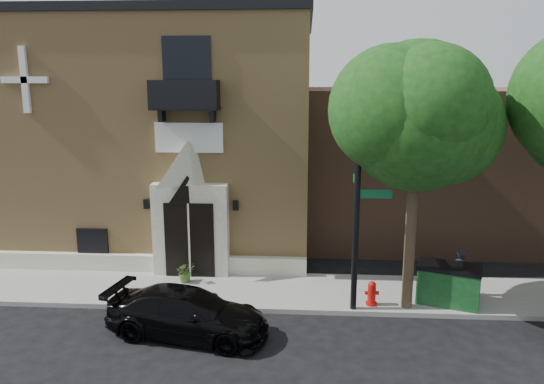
# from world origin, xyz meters

# --- Properties ---
(ground) EXTENTS (120.00, 120.00, 0.00)m
(ground) POSITION_xyz_m (0.00, 0.00, 0.00)
(ground) COLOR black
(ground) RESTS_ON ground
(sidewalk) EXTENTS (42.00, 3.00, 0.15)m
(sidewalk) POSITION_xyz_m (1.00, 1.50, 0.07)
(sidewalk) COLOR gray
(sidewalk) RESTS_ON ground
(church) EXTENTS (12.20, 11.01, 9.30)m
(church) POSITION_xyz_m (-2.99, 7.95, 4.63)
(church) COLOR tan
(church) RESTS_ON ground
(neighbour_building) EXTENTS (18.00, 8.00, 6.40)m
(neighbour_building) POSITION_xyz_m (12.00, 9.00, 3.20)
(neighbour_building) COLOR brown
(neighbour_building) RESTS_ON ground
(street_tree_left) EXTENTS (4.97, 4.38, 7.77)m
(street_tree_left) POSITION_xyz_m (6.03, 0.35, 5.87)
(street_tree_left) COLOR #38281C
(street_tree_left) RESTS_ON sidewalk
(black_sedan) EXTENTS (4.71, 2.62, 1.29)m
(black_sedan) POSITION_xyz_m (-0.21, -1.49, 0.64)
(black_sedan) COLOR black
(black_sedan) RESTS_ON ground
(street_sign) EXTENTS (1.08, 1.08, 6.78)m
(street_sign) POSITION_xyz_m (4.41, 0.22, 3.56)
(street_sign) COLOR black
(street_sign) RESTS_ON sidewalk
(fire_hydrant) EXTENTS (0.43, 0.34, 0.75)m
(fire_hydrant) POSITION_xyz_m (4.97, 0.52, 0.52)
(fire_hydrant) COLOR #B60E09
(fire_hydrant) RESTS_ON sidewalk
(dumpster) EXTENTS (2.08, 1.61, 1.20)m
(dumpster) POSITION_xyz_m (7.31, 0.81, 0.76)
(dumpster) COLOR #0F3919
(dumpster) RESTS_ON sidewalk
(planter) EXTENTS (0.79, 0.74, 0.71)m
(planter) POSITION_xyz_m (-1.05, 1.96, 0.50)
(planter) COLOR #406126
(planter) RESTS_ON sidewalk
(pedestrian_near) EXTENTS (0.60, 0.44, 1.50)m
(pedestrian_near) POSITION_xyz_m (7.78, 1.42, 0.90)
(pedestrian_near) COLOR black
(pedestrian_near) RESTS_ON sidewalk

